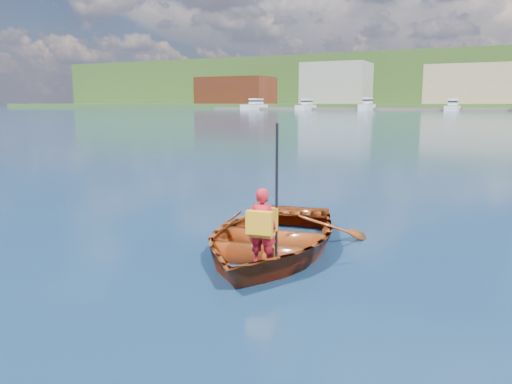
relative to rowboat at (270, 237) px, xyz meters
The scene contains 8 objects.
ground 0.98m from the rowboat, 61.82° to the left, with size 600.00×600.00×0.00m.
rowboat is the anchor object (origin of this frame).
child_paddler 1.00m from the rowboat, 72.27° to the right, with size 0.41×0.38×1.85m.
shoreline 237.67m from the rowboat, 89.89° to the left, with size 400.00×140.00×22.00m.
dock 148.96m from the rowboat, 92.27° to the left, with size 160.00×11.93×0.80m.
waterfront_buildings 166.17m from the rowboat, 92.52° to the left, with size 202.00×16.00×14.00m.
marina_yachts 144.17m from the rowboat, 89.96° to the left, with size 143.54×13.41×4.34m.
hillside_trees 239.40m from the rowboat, 90.66° to the left, with size 303.58×80.20×25.84m.
Camera 1 is at (2.49, -7.37, 2.19)m, focal length 35.00 mm.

